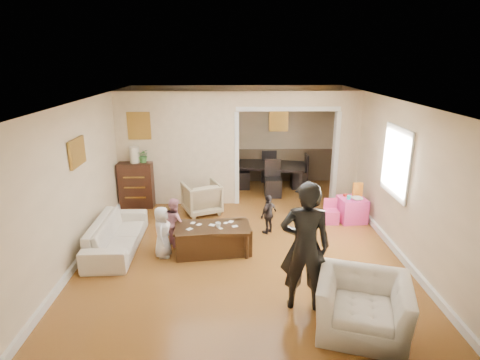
{
  "coord_description": "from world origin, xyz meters",
  "views": [
    {
      "loc": [
        -0.16,
        -6.97,
        3.3
      ],
      "look_at": [
        0.0,
        0.2,
        1.05
      ],
      "focal_mm": 29.37,
      "sensor_mm": 36.0,
      "label": 1
    }
  ],
  "objects_px": {
    "dining_table": "(270,176)",
    "adult_person": "(305,247)",
    "child_toddler": "(269,214)",
    "dresser": "(137,184)",
    "child_kneel_a": "(162,232)",
    "coffee_cup": "(218,225)",
    "play_table": "(352,209)",
    "coffee_table": "(213,239)",
    "sofa": "(117,235)",
    "cyan_cup": "(349,197)",
    "table_lamp": "(134,155)",
    "armchair_front": "(363,306)",
    "armchair_back": "(202,198)",
    "child_kneel_b": "(175,222)"
  },
  "relations": [
    {
      "from": "sofa",
      "to": "dresser",
      "type": "relative_size",
      "value": 1.83
    },
    {
      "from": "coffee_cup",
      "to": "play_table",
      "type": "xyz_separation_m",
      "value": [
        2.75,
        1.35,
        -0.28
      ]
    },
    {
      "from": "adult_person",
      "to": "armchair_back",
      "type": "bearing_deg",
      "value": -58.62
    },
    {
      "from": "play_table",
      "to": "dining_table",
      "type": "distance_m",
      "value": 2.67
    },
    {
      "from": "dresser",
      "to": "play_table",
      "type": "bearing_deg",
      "value": -11.74
    },
    {
      "from": "coffee_table",
      "to": "cyan_cup",
      "type": "xyz_separation_m",
      "value": [
        2.75,
        1.25,
        0.3
      ]
    },
    {
      "from": "coffee_table",
      "to": "coffee_cup",
      "type": "height_order",
      "value": "coffee_cup"
    },
    {
      "from": "dresser",
      "to": "dining_table",
      "type": "height_order",
      "value": "dresser"
    },
    {
      "from": "dresser",
      "to": "child_kneel_a",
      "type": "bearing_deg",
      "value": -68.0
    },
    {
      "from": "table_lamp",
      "to": "dining_table",
      "type": "relative_size",
      "value": 0.2
    },
    {
      "from": "coffee_table",
      "to": "child_kneel_a",
      "type": "xyz_separation_m",
      "value": [
        -0.85,
        -0.15,
        0.21
      ]
    },
    {
      "from": "table_lamp",
      "to": "child_kneel_a",
      "type": "distance_m",
      "value": 2.73
    },
    {
      "from": "child_kneel_a",
      "to": "child_kneel_b",
      "type": "height_order",
      "value": "child_kneel_a"
    },
    {
      "from": "coffee_table",
      "to": "cyan_cup",
      "type": "relative_size",
      "value": 16.19
    },
    {
      "from": "table_lamp",
      "to": "child_toddler",
      "type": "xyz_separation_m",
      "value": [
        2.88,
        -1.53,
        -0.83
      ]
    },
    {
      "from": "armchair_front",
      "to": "table_lamp",
      "type": "height_order",
      "value": "table_lamp"
    },
    {
      "from": "dresser",
      "to": "coffee_cup",
      "type": "distance_m",
      "value": 3.02
    },
    {
      "from": "adult_person",
      "to": "coffee_cup",
      "type": "bearing_deg",
      "value": -46.67
    },
    {
      "from": "armchair_front",
      "to": "coffee_table",
      "type": "height_order",
      "value": "armchair_front"
    },
    {
      "from": "coffee_table",
      "to": "play_table",
      "type": "distance_m",
      "value": 3.13
    },
    {
      "from": "child_kneel_b",
      "to": "cyan_cup",
      "type": "bearing_deg",
      "value": -102.59
    },
    {
      "from": "armchair_front",
      "to": "adult_person",
      "type": "relative_size",
      "value": 0.6
    },
    {
      "from": "armchair_back",
      "to": "armchair_front",
      "type": "bearing_deg",
      "value": 97.19
    },
    {
      "from": "dining_table",
      "to": "child_toddler",
      "type": "xyz_separation_m",
      "value": [
        -0.31,
        -2.77,
        0.08
      ]
    },
    {
      "from": "table_lamp",
      "to": "adult_person",
      "type": "relative_size",
      "value": 0.2
    },
    {
      "from": "sofa",
      "to": "adult_person",
      "type": "height_order",
      "value": "adult_person"
    },
    {
      "from": "play_table",
      "to": "child_kneel_b",
      "type": "height_order",
      "value": "child_kneel_b"
    },
    {
      "from": "sofa",
      "to": "armchair_front",
      "type": "xyz_separation_m",
      "value": [
        3.67,
        -2.29,
        0.08
      ]
    },
    {
      "from": "child_toddler",
      "to": "dresser",
      "type": "bearing_deg",
      "value": -75.97
    },
    {
      "from": "child_kneel_a",
      "to": "child_toddler",
      "type": "relative_size",
      "value": 1.15
    },
    {
      "from": "child_toddler",
      "to": "coffee_cup",
      "type": "bearing_deg",
      "value": -7.94
    },
    {
      "from": "coffee_table",
      "to": "cyan_cup",
      "type": "distance_m",
      "value": 3.04
    },
    {
      "from": "child_kneel_a",
      "to": "sofa",
      "type": "bearing_deg",
      "value": 73.72
    },
    {
      "from": "sofa",
      "to": "table_lamp",
      "type": "distance_m",
      "value": 2.34
    },
    {
      "from": "armchair_back",
      "to": "child_kneel_b",
      "type": "relative_size",
      "value": 0.86
    },
    {
      "from": "child_toddler",
      "to": "dining_table",
      "type": "bearing_deg",
      "value": -144.35
    },
    {
      "from": "child_toddler",
      "to": "child_kneel_b",
      "type": "bearing_deg",
      "value": -33.62
    },
    {
      "from": "dresser",
      "to": "armchair_front",
      "type": "bearing_deg",
      "value": -49.53
    },
    {
      "from": "child_kneel_a",
      "to": "child_toddler",
      "type": "distance_m",
      "value": 2.1
    },
    {
      "from": "dining_table",
      "to": "adult_person",
      "type": "height_order",
      "value": "adult_person"
    },
    {
      "from": "dresser",
      "to": "cyan_cup",
      "type": "height_order",
      "value": "dresser"
    },
    {
      "from": "play_table",
      "to": "adult_person",
      "type": "xyz_separation_m",
      "value": [
        -1.55,
        -2.94,
        0.66
      ]
    },
    {
      "from": "child_kneel_a",
      "to": "dining_table",
      "type": "bearing_deg",
      "value": -29.04
    },
    {
      "from": "dresser",
      "to": "child_toddler",
      "type": "xyz_separation_m",
      "value": [
        2.88,
        -1.53,
        -0.13
      ]
    },
    {
      "from": "armchair_back",
      "to": "cyan_cup",
      "type": "distance_m",
      "value": 3.13
    },
    {
      "from": "coffee_table",
      "to": "play_table",
      "type": "relative_size",
      "value": 2.47
    },
    {
      "from": "coffee_table",
      "to": "coffee_cup",
      "type": "xyz_separation_m",
      "value": [
        0.1,
        -0.05,
        0.29
      ]
    },
    {
      "from": "child_kneel_b",
      "to": "child_toddler",
      "type": "height_order",
      "value": "child_kneel_b"
    },
    {
      "from": "sofa",
      "to": "dining_table",
      "type": "relative_size",
      "value": 1.06
    },
    {
      "from": "play_table",
      "to": "child_toddler",
      "type": "distance_m",
      "value": 1.89
    }
  ]
}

